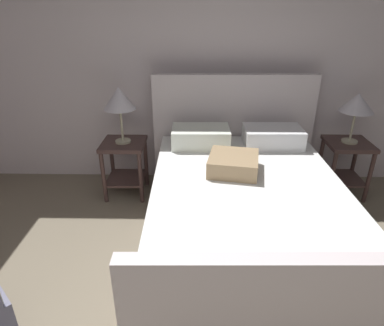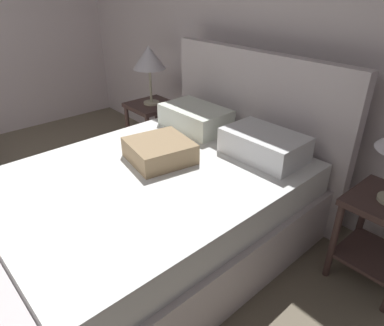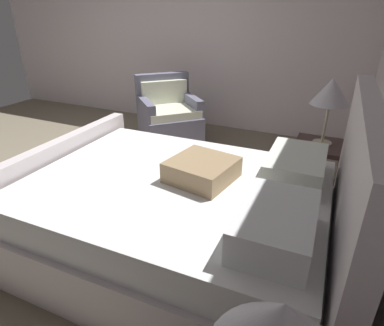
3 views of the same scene
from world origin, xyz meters
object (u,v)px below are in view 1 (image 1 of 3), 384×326
(nightstand_right, at_px, (345,159))
(table_lamp_left, at_px, (119,99))
(bed, at_px, (243,203))
(nightstand_left, at_px, (125,159))
(table_lamp_right, at_px, (357,104))

(nightstand_right, relative_size, table_lamp_left, 1.05)
(bed, relative_size, table_lamp_left, 3.92)
(nightstand_right, height_order, nightstand_left, same)
(table_lamp_left, bearing_deg, nightstand_right, 1.17)
(bed, bearing_deg, nightstand_left, 146.72)
(nightstand_right, xyz_separation_m, table_lamp_right, (0.00, 0.00, 0.60))
(bed, relative_size, nightstand_left, 3.73)
(table_lamp_right, relative_size, table_lamp_left, 0.89)
(nightstand_right, distance_m, nightstand_left, 2.34)
(table_lamp_left, bearing_deg, nightstand_left, -63.43)
(nightstand_right, bearing_deg, table_lamp_right, 45.00)
(nightstand_right, xyz_separation_m, table_lamp_left, (-2.34, -0.05, 0.65))
(nightstand_right, bearing_deg, nightstand_left, -178.83)
(table_lamp_right, bearing_deg, bed, -145.22)
(nightstand_left, xyz_separation_m, table_lamp_left, (-0.00, 0.00, 0.65))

